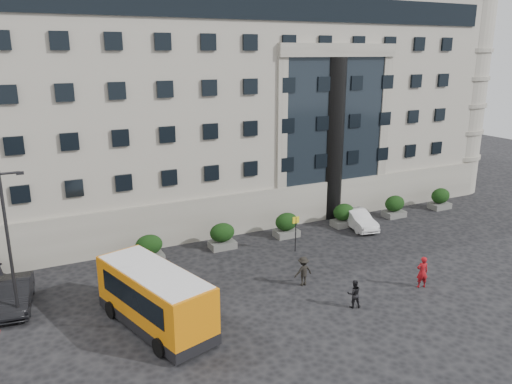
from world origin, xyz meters
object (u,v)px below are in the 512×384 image
hedge_c (287,225)px  hedge_d (344,215)px  hedge_b (222,236)px  parked_car_b (15,295)px  minibus (155,296)px  pedestrian_b (354,294)px  pedestrian_c (303,271)px  white_taxi (358,219)px  street_lamp (10,243)px  hedge_e (394,206)px  bus_stop_sign (296,228)px  hedge_a (149,248)px  red_truck (11,221)px  hedge_f (440,198)px  pedestrian_a (422,272)px

hedge_c → hedge_d: (5.20, 0.00, 0.00)m
hedge_b → parked_car_b: 13.60m
hedge_d → minibus: bearing=-154.9°
hedge_b → pedestrian_b: bearing=-74.3°
pedestrian_b → parked_car_b: bearing=-6.9°
hedge_c → minibus: 14.72m
pedestrian_c → white_taxi: bearing=-146.6°
street_lamp → minibus: bearing=-28.8°
hedge_e → bus_stop_sign: bearing=-166.1°
hedge_a → hedge_d: bearing=0.0°
red_truck → minibus: bearing=-64.7°
hedge_c → bus_stop_sign: (-0.90, -2.80, 0.80)m
hedge_d → minibus: (-17.44, -8.16, 0.76)m
hedge_f → parked_car_b: (-34.09, -2.86, -0.17)m
red_truck → pedestrian_a: (21.29, -18.82, -0.65)m
hedge_e → parked_car_b: 29.03m
hedge_a → white_taxi: hedge_a is taller
white_taxi → pedestrian_a: pedestrian_a is taller
hedge_a → pedestrian_c: hedge_a is taller
hedge_c → hedge_d: bearing=0.0°
bus_stop_sign → pedestrian_c: bus_stop_sign is taller
hedge_e → minibus: (-22.64, -8.16, 0.76)m
hedge_c → parked_car_b: bearing=-171.2°
white_taxi → pedestrian_c: 11.34m
minibus → pedestrian_b: size_ratio=4.90×
hedge_d → red_truck: red_truck is taller
hedge_b → minibus: 10.80m
street_lamp → pedestrian_b: (16.23, -6.18, -3.58)m
hedge_b → hedge_f: size_ratio=1.00×
hedge_b → pedestrian_b: (3.09, -10.98, -0.14)m
minibus → bus_stop_sign: bearing=9.2°
hedge_f → hedge_c: bearing=180.0°
bus_stop_sign → pedestrian_c: bearing=-115.8°
minibus → pedestrian_c: bearing=-11.9°
hedge_b → hedge_e: 15.60m
hedge_d → hedge_f: same height
hedge_b → hedge_a: bearing=180.0°
hedge_f → pedestrian_a: (-12.68, -10.82, 0.03)m
hedge_c → minibus: (-12.24, -8.16, 0.76)m
hedge_c → pedestrian_a: (2.92, -10.82, 0.03)m
hedge_f → bus_stop_sign: (-16.50, -2.80, 0.80)m
hedge_d → hedge_e: size_ratio=1.00×
hedge_f → street_lamp: bearing=-172.0°
hedge_b → hedge_c: same height
hedge_b → hedge_e: same height
hedge_c → red_truck: size_ratio=0.31×
parked_car_b → white_taxi: (24.47, 2.06, -0.04)m
hedge_c → red_truck: bearing=156.5°
hedge_b → pedestrian_a: size_ratio=0.96×
hedge_d → pedestrian_c: bearing=-138.2°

